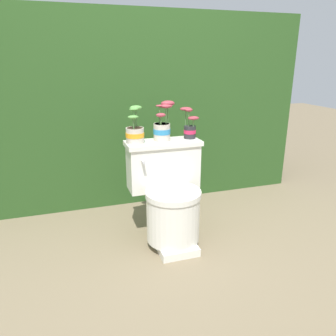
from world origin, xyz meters
The scene contains 6 objects.
ground_plane centered at (0.00, 0.00, 0.00)m, with size 12.00×12.00×0.00m, color #75664C.
hedge_backdrop centered at (0.00, 1.18, 0.78)m, with size 2.89×0.83×1.57m.
toilet centered at (0.03, 0.09, 0.32)m, with size 0.51×0.50×0.67m.
potted_plant_left centered at (-0.16, 0.23, 0.75)m, with size 0.12×0.13×0.24m.
potted_plant_midleft centered at (0.03, 0.24, 0.77)m, with size 0.15×0.12×0.26m.
potted_plant_middle centered at (0.23, 0.24, 0.75)m, with size 0.12×0.11×0.21m.
Camera 1 is at (-0.60, -1.82, 1.19)m, focal length 35.00 mm.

